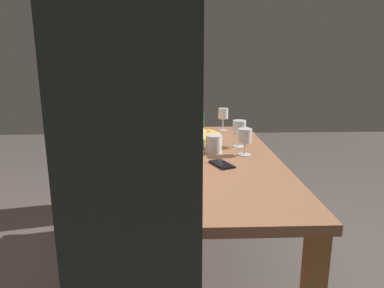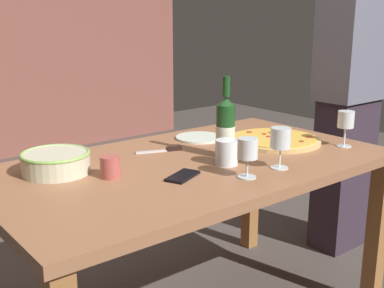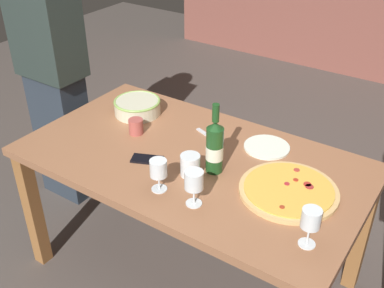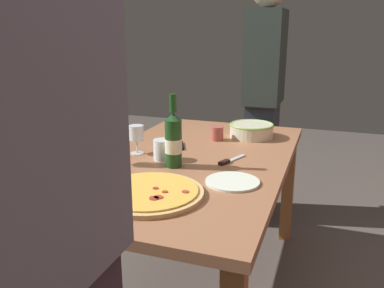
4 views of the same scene
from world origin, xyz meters
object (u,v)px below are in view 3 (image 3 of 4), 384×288
object	(u,v)px
dining_table	(192,173)
wine_glass_by_bottle	(194,181)
cup_ceramic	(190,165)
pizza	(288,190)
wine_bottle	(215,147)
wine_glass_far_left	(311,220)
side_plate	(267,147)
cell_phone	(147,159)
serving_bowl	(137,106)
wine_glass_near_pizza	(158,170)
pizza_knife	(213,139)
cup_amber	(136,126)
person_host	(52,69)

from	to	relation	value
dining_table	wine_glass_by_bottle	size ratio (longest dim) A/B	10.21
wine_glass_by_bottle	cup_ceramic	xyz separation A→B (m)	(-0.13, 0.16, -0.06)
pizza	wine_bottle	xyz separation A→B (m)	(-0.34, -0.04, 0.11)
wine_glass_far_left	side_plate	distance (m)	0.66
wine_bottle	cell_phone	size ratio (longest dim) A/B	2.29
serving_bowl	cup_ceramic	bearing A→B (deg)	-29.34
wine_glass_by_bottle	wine_glass_far_left	size ratio (longest dim) A/B	0.99
wine_glass_far_left	wine_glass_near_pizza	bearing A→B (deg)	-176.59
side_plate	pizza_knife	xyz separation A→B (m)	(-0.25, -0.08, 0.00)
wine_glass_near_pizza	cup_ceramic	distance (m)	0.17
wine_glass_near_pizza	cell_phone	xyz separation A→B (m)	(-0.18, 0.14, -0.09)
wine_glass_by_bottle	serving_bowl	bearing A→B (deg)	145.35
side_plate	cell_phone	size ratio (longest dim) A/B	1.53
wine_bottle	cup_ceramic	bearing A→B (deg)	-129.57
cup_amber	cup_ceramic	bearing A→B (deg)	-18.74
serving_bowl	cup_ceramic	xyz separation A→B (m)	(0.56, -0.31, 0.01)
person_host	pizza	bearing A→B (deg)	2.35
dining_table	side_plate	size ratio (longest dim) A/B	7.28
wine_glass_near_pizza	pizza_knife	bearing A→B (deg)	93.00
dining_table	wine_glass_near_pizza	bearing A→B (deg)	-84.97
wine_glass_near_pizza	cup_ceramic	xyz separation A→B (m)	(0.05, 0.16, -0.05)
wine_glass_near_pizza	cup_amber	bearing A→B (deg)	141.14
wine_glass_far_left	pizza_knife	bearing A→B (deg)	147.11
pizza	side_plate	xyz separation A→B (m)	(-0.23, 0.27, -0.01)
wine_glass_by_bottle	person_host	distance (m)	1.36
serving_bowl	wine_glass_far_left	bearing A→B (deg)	-20.79
cup_amber	person_host	size ratio (longest dim) A/B	0.05
cup_amber	cup_ceramic	xyz separation A→B (m)	(0.43, -0.14, 0.01)
pizza	pizza_knife	world-z (taller)	pizza
pizza	person_host	bearing A→B (deg)	174.42
dining_table	wine_glass_far_left	xyz separation A→B (m)	(0.66, -0.24, 0.21)
cup_amber	pizza_knife	bearing A→B (deg)	24.49
pizza_knife	cup_amber	bearing A→B (deg)	-155.51
serving_bowl	cell_phone	bearing A→B (deg)	-45.09
dining_table	person_host	bearing A→B (deg)	172.07
wine_glass_by_bottle	cup_ceramic	size ratio (longest dim) A/B	1.59
dining_table	serving_bowl	size ratio (longest dim) A/B	6.35
cell_phone	wine_glass_far_left	bearing A→B (deg)	-120.75
pizza	wine_bottle	distance (m)	0.36
wine_glass_near_pizza	side_plate	bearing A→B (deg)	67.22
pizza	wine_glass_by_bottle	bearing A→B (deg)	-135.62
wine_glass_far_left	cup_ceramic	xyz separation A→B (m)	(-0.59, 0.12, -0.07)
wine_glass_far_left	cup_ceramic	distance (m)	0.61
dining_table	cell_phone	size ratio (longest dim) A/B	11.11
pizza	pizza_knife	bearing A→B (deg)	158.95
pizza	wine_glass_far_left	xyz separation A→B (m)	(0.18, -0.24, 0.10)
serving_bowl	wine_glass_near_pizza	size ratio (longest dim) A/B	1.75
wine_glass_near_pizza	cup_ceramic	bearing A→B (deg)	73.32
dining_table	cup_amber	size ratio (longest dim) A/B	20.59
wine_bottle	person_host	world-z (taller)	person_host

